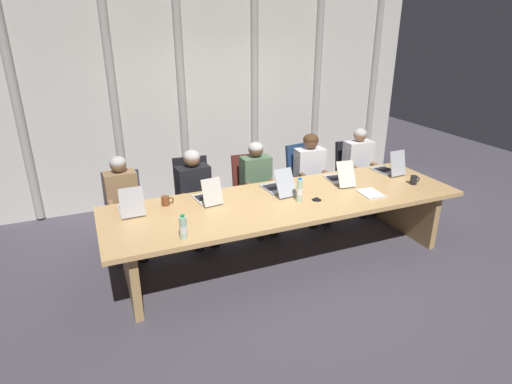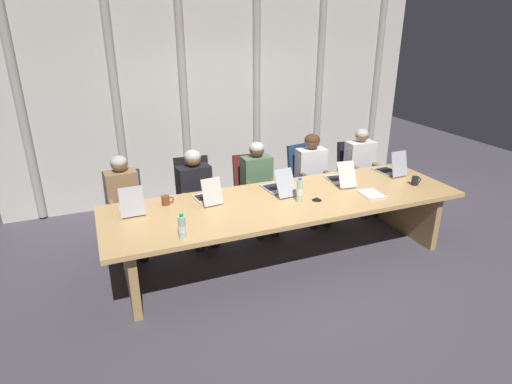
{
  "view_description": "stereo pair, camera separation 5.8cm",
  "coord_description": "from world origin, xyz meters",
  "px_view_note": "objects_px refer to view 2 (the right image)",
  "views": [
    {
      "loc": [
        -1.97,
        -3.83,
        2.56
      ],
      "look_at": [
        -0.33,
        0.1,
        0.84
      ],
      "focal_mm": 29.6,
      "sensor_mm": 36.0,
      "label": 1
    },
    {
      "loc": [
        -1.92,
        -3.85,
        2.56
      ],
      "look_at": [
        -0.33,
        0.1,
        0.84
      ],
      "focal_mm": 29.6,
      "sensor_mm": 36.0,
      "label": 2
    }
  ],
  "objects_px": {
    "laptop_center": "(278,187)",
    "office_chair_center": "(253,199)",
    "person_center": "(259,181)",
    "conference_mic_left_side": "(317,199)",
    "office_chair_right_mid": "(307,189)",
    "laptop_left_mid": "(207,196)",
    "coffee_mug_far": "(415,181)",
    "person_left_mid": "(197,190)",
    "person_right_mid": "(313,172)",
    "laptop_right_end": "(390,169)",
    "office_chair_left_end": "(126,219)",
    "office_chair_left_mid": "(195,207)",
    "person_left_end": "(124,200)",
    "laptop_left_end": "(131,207)",
    "spiral_notepad": "(371,194)",
    "water_bottle_secondary": "(300,191)",
    "coffee_mug_near": "(166,200)",
    "water_bottle_primary": "(182,227)",
    "office_chair_right_end": "(355,183)",
    "laptop_right_mid": "(340,178)",
    "person_right_end": "(362,166)"
  },
  "relations": [
    {
      "from": "coffee_mug_near",
      "to": "laptop_left_mid",
      "type": "bearing_deg",
      "value": -9.27
    },
    {
      "from": "coffee_mug_far",
      "to": "office_chair_left_end",
      "type": "bearing_deg",
      "value": 160.2
    },
    {
      "from": "laptop_left_mid",
      "to": "coffee_mug_far",
      "type": "distance_m",
      "value": 2.49
    },
    {
      "from": "laptop_right_mid",
      "to": "coffee_mug_far",
      "type": "height_order",
      "value": "laptop_right_mid"
    },
    {
      "from": "laptop_center",
      "to": "office_chair_center",
      "type": "xyz_separation_m",
      "value": [
        -0.01,
        0.76,
        -0.45
      ]
    },
    {
      "from": "laptop_right_end",
      "to": "office_chair_left_mid",
      "type": "xyz_separation_m",
      "value": [
        -2.41,
        0.74,
        -0.44
      ]
    },
    {
      "from": "coffee_mug_far",
      "to": "spiral_notepad",
      "type": "distance_m",
      "value": 0.68
    },
    {
      "from": "laptop_right_mid",
      "to": "coffee_mug_far",
      "type": "xyz_separation_m",
      "value": [
        0.79,
        -0.41,
        -0.01
      ]
    },
    {
      "from": "office_chair_right_end",
      "to": "coffee_mug_near",
      "type": "relative_size",
      "value": 7.05
    },
    {
      "from": "laptop_left_end",
      "to": "office_chair_right_mid",
      "type": "xyz_separation_m",
      "value": [
        2.45,
        0.72,
        -0.44
      ]
    },
    {
      "from": "office_chair_right_mid",
      "to": "laptop_center",
      "type": "bearing_deg",
      "value": -56.49
    },
    {
      "from": "laptop_center",
      "to": "person_left_mid",
      "type": "distance_m",
      "value": 1.02
    },
    {
      "from": "laptop_right_mid",
      "to": "person_left_mid",
      "type": "height_order",
      "value": "person_left_mid"
    },
    {
      "from": "person_left_mid",
      "to": "person_right_mid",
      "type": "distance_m",
      "value": 1.62
    },
    {
      "from": "person_center",
      "to": "conference_mic_left_side",
      "type": "height_order",
      "value": "person_center"
    },
    {
      "from": "office_chair_left_mid",
      "to": "person_left_mid",
      "type": "bearing_deg",
      "value": 1.83
    },
    {
      "from": "laptop_left_mid",
      "to": "office_chair_left_end",
      "type": "relative_size",
      "value": 0.46
    },
    {
      "from": "person_left_mid",
      "to": "conference_mic_left_side",
      "type": "distance_m",
      "value": 1.49
    },
    {
      "from": "laptop_center",
      "to": "coffee_mug_near",
      "type": "height_order",
      "value": "laptop_center"
    },
    {
      "from": "laptop_left_mid",
      "to": "conference_mic_left_side",
      "type": "height_order",
      "value": "laptop_left_mid"
    },
    {
      "from": "laptop_left_end",
      "to": "person_center",
      "type": "xyz_separation_m",
      "value": [
        1.65,
        0.56,
        -0.15
      ]
    },
    {
      "from": "office_chair_left_mid",
      "to": "person_left_mid",
      "type": "distance_m",
      "value": 0.33
    },
    {
      "from": "laptop_left_mid",
      "to": "laptop_right_end",
      "type": "relative_size",
      "value": 0.97
    },
    {
      "from": "office_chair_right_mid",
      "to": "conference_mic_left_side",
      "type": "distance_m",
      "value": 1.34
    },
    {
      "from": "spiral_notepad",
      "to": "office_chair_right_end",
      "type": "bearing_deg",
      "value": 66.51
    },
    {
      "from": "laptop_left_end",
      "to": "coffee_mug_far",
      "type": "relative_size",
      "value": 2.97
    },
    {
      "from": "person_right_mid",
      "to": "office_chair_right_end",
      "type": "bearing_deg",
      "value": 104.98
    },
    {
      "from": "water_bottle_secondary",
      "to": "office_chair_center",
      "type": "bearing_deg",
      "value": 95.63
    },
    {
      "from": "office_chair_right_mid",
      "to": "water_bottle_primary",
      "type": "relative_size",
      "value": 4.14
    },
    {
      "from": "office_chair_right_mid",
      "to": "spiral_notepad",
      "type": "relative_size",
      "value": 3.06
    },
    {
      "from": "person_left_mid",
      "to": "conference_mic_left_side",
      "type": "xyz_separation_m",
      "value": [
        1.1,
        -1.0,
        0.1
      ]
    },
    {
      "from": "office_chair_left_end",
      "to": "water_bottle_primary",
      "type": "height_order",
      "value": "water_bottle_primary"
    },
    {
      "from": "laptop_left_end",
      "to": "water_bottle_primary",
      "type": "height_order",
      "value": "laptop_left_end"
    },
    {
      "from": "person_center",
      "to": "coffee_mug_near",
      "type": "relative_size",
      "value": 8.66
    },
    {
      "from": "person_right_mid",
      "to": "coffee_mug_near",
      "type": "bearing_deg",
      "value": -72.19
    },
    {
      "from": "office_chair_left_mid",
      "to": "spiral_notepad",
      "type": "distance_m",
      "value": 2.18
    },
    {
      "from": "office_chair_right_end",
      "to": "person_left_mid",
      "type": "height_order",
      "value": "person_left_mid"
    },
    {
      "from": "office_chair_left_mid",
      "to": "person_left_end",
      "type": "distance_m",
      "value": 0.92
    },
    {
      "from": "person_center",
      "to": "person_right_mid",
      "type": "height_order",
      "value": "person_right_mid"
    },
    {
      "from": "laptop_left_mid",
      "to": "water_bottle_secondary",
      "type": "height_order",
      "value": "laptop_left_mid"
    },
    {
      "from": "person_left_mid",
      "to": "spiral_notepad",
      "type": "relative_size",
      "value": 3.55
    },
    {
      "from": "office_chair_left_end",
      "to": "laptop_left_end",
      "type": "bearing_deg",
      "value": 9.65
    },
    {
      "from": "coffee_mug_far",
      "to": "person_left_mid",
      "type": "bearing_deg",
      "value": 157.03
    },
    {
      "from": "laptop_left_end",
      "to": "person_right_mid",
      "type": "relative_size",
      "value": 0.32
    },
    {
      "from": "office_chair_right_end",
      "to": "office_chair_center",
      "type": "bearing_deg",
      "value": -85.09
    },
    {
      "from": "coffee_mug_far",
      "to": "person_right_mid",
      "type": "bearing_deg",
      "value": 128.12
    },
    {
      "from": "laptop_left_mid",
      "to": "office_chair_right_end",
      "type": "distance_m",
      "value": 2.59
    },
    {
      "from": "laptop_right_end",
      "to": "office_chair_left_end",
      "type": "relative_size",
      "value": 0.48
    },
    {
      "from": "laptop_right_mid",
      "to": "person_left_end",
      "type": "xyz_separation_m",
      "value": [
        -2.49,
        0.62,
        -0.14
      ]
    },
    {
      "from": "person_right_end",
      "to": "office_chair_right_mid",
      "type": "bearing_deg",
      "value": -99.37
    }
  ]
}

